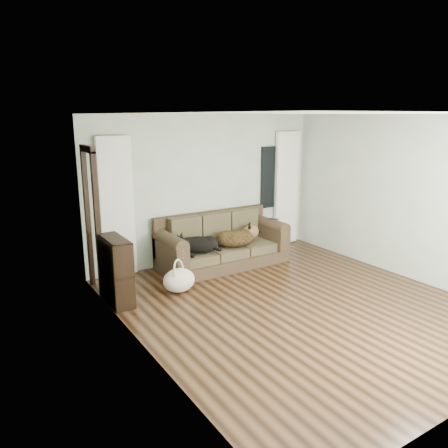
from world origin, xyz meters
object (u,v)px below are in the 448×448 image
bookshelf (116,268)px  dog_black_lab (197,245)px  dog_shepherd (236,238)px  sofa (223,240)px  tote_bag (179,282)px

bookshelf → dog_black_lab: bearing=8.6°
dog_shepherd → dog_black_lab: bearing=16.0°
sofa → dog_black_lab: 0.58m
dog_shepherd → tote_bag: bearing=39.6°
tote_bag → bookshelf: 0.98m
dog_shepherd → tote_bag: 1.55m
dog_black_lab → bookshelf: 1.60m
dog_shepherd → tote_bag: size_ratio=1.41×
dog_black_lab → bookshelf: (-1.54, -0.44, 0.02)m
sofa → dog_shepherd: 0.23m
sofa → bookshelf: 2.18m
sofa → dog_shepherd: (0.20, -0.11, 0.04)m
dog_black_lab → tote_bag: (-0.63, -0.59, -0.32)m
bookshelf → tote_bag: bearing=-16.6°
dog_shepherd → bookshelf: bookshelf is taller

